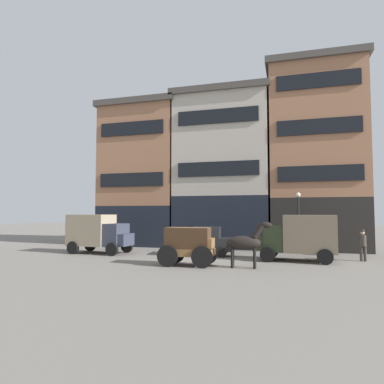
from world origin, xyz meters
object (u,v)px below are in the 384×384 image
object	(u,v)px
delivery_truck_near	(299,236)
streetlamp_curbside	(298,214)
cargo_wagon	(189,243)
sedan_dark	(204,241)
draft_horse	(245,242)
delivery_truck_far	(99,232)
pedestrian_officer	(363,244)
fire_hydrant_curbside	(325,249)

from	to	relation	value
delivery_truck_near	streetlamp_curbside	xyz separation A→B (m)	(0.11, 3.66, 1.25)
cargo_wagon	sedan_dark	size ratio (longest dim) A/B	0.77
cargo_wagon	draft_horse	distance (m)	2.95
cargo_wagon	draft_horse	world-z (taller)	draft_horse
delivery_truck_far	pedestrian_officer	distance (m)	16.57
sedan_dark	draft_horse	bearing A→B (deg)	-53.90
sedan_dark	fire_hydrant_curbside	xyz separation A→B (m)	(7.52, 2.06, -0.49)
draft_horse	pedestrian_officer	size ratio (longest dim) A/B	1.31
cargo_wagon	pedestrian_officer	xyz separation A→B (m)	(9.12, 4.19, -0.17)
draft_horse	delivery_truck_near	world-z (taller)	delivery_truck_near
sedan_dark	pedestrian_officer	world-z (taller)	sedan_dark
fire_hydrant_curbside	draft_horse	bearing A→B (deg)	-124.42
cargo_wagon	delivery_truck_far	bearing A→B (deg)	154.78
pedestrian_officer	sedan_dark	bearing A→B (deg)	179.23
delivery_truck_near	delivery_truck_far	bearing A→B (deg)	178.71
streetlamp_curbside	draft_horse	bearing A→B (deg)	-112.06
pedestrian_officer	fire_hydrant_curbside	size ratio (longest dim) A/B	2.16
delivery_truck_near	streetlamp_curbside	size ratio (longest dim) A/B	1.08
draft_horse	delivery_truck_near	distance (m)	4.17
draft_horse	streetlamp_curbside	world-z (taller)	streetlamp_curbside
cargo_wagon	fire_hydrant_curbside	distance (m)	9.74
draft_horse	sedan_dark	distance (m)	5.35
sedan_dark	streetlamp_curbside	world-z (taller)	streetlamp_curbside
sedan_dark	pedestrian_officer	size ratio (longest dim) A/B	2.14
draft_horse	delivery_truck_near	bearing A→B (deg)	50.17
delivery_truck_near	sedan_dark	xyz separation A→B (m)	(-5.82, 1.11, -0.51)
fire_hydrant_curbside	pedestrian_officer	bearing A→B (deg)	-50.55
draft_horse	delivery_truck_far	xyz separation A→B (m)	(-10.38, 3.50, 0.15)
delivery_truck_far	fire_hydrant_curbside	distance (m)	15.06
pedestrian_officer	fire_hydrant_curbside	xyz separation A→B (m)	(-1.80, 2.19, -0.55)
delivery_truck_far	streetlamp_curbside	size ratio (longest dim) A/B	1.08
cargo_wagon	sedan_dark	distance (m)	4.33
delivery_truck_far	fire_hydrant_curbside	bearing A→B (deg)	11.06
draft_horse	streetlamp_curbside	size ratio (longest dim) A/B	0.57
delivery_truck_far	sedan_dark	xyz separation A→B (m)	(7.23, 0.82, -0.51)
draft_horse	delivery_truck_far	size ratio (longest dim) A/B	0.53
draft_horse	delivery_truck_far	bearing A→B (deg)	161.38
cargo_wagon	draft_horse	bearing A→B (deg)	0.04
delivery_truck_far	streetlamp_curbside	distance (m)	13.63
streetlamp_curbside	fire_hydrant_curbside	distance (m)	2.79
sedan_dark	fire_hydrant_curbside	distance (m)	7.81
streetlamp_curbside	cargo_wagon	bearing A→B (deg)	-129.86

